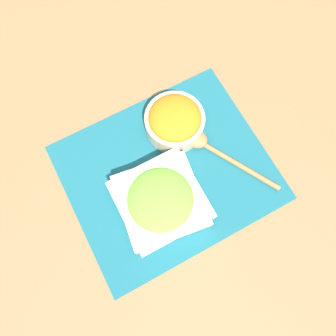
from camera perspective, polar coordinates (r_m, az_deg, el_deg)
The scene contains 5 objects.
ground_plane at distance 0.75m, azimuth 0.00°, elevation -0.76°, with size 3.00×3.00×0.00m, color olive.
placemat at distance 0.74m, azimuth 0.00°, elevation -0.71°, with size 0.45×0.38×0.00m.
carrot_bowl at distance 0.75m, azimuth 1.15°, elevation 8.27°, with size 0.14×0.14×0.07m.
lettuce_bowl at distance 0.70m, azimuth -1.31°, elevation -5.70°, with size 0.19×0.19×0.06m.
wooden_spoon at distance 0.76m, azimuth 6.74°, elevation 4.00°, with size 0.15×0.23×0.03m.
Camera 1 is at (0.10, 0.18, 0.72)m, focal length 35.00 mm.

